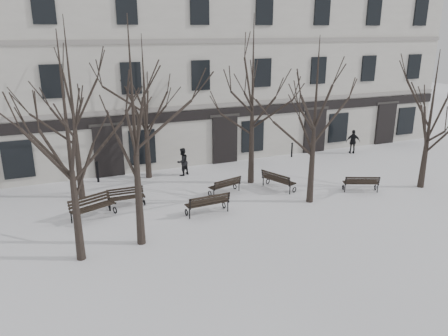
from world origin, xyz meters
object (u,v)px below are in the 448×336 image
bench_2 (361,183)px  bench_4 (225,185)px  tree_1 (133,108)px  tree_2 (316,102)px  bench_1 (208,203)px  bench_3 (126,197)px  bench_0 (92,206)px  tree_0 (66,124)px  tree_3 (432,104)px  bench_5 (278,180)px

bench_2 → bench_4: bearing=3.7°
tree_1 → tree_2: tree_1 is taller
bench_1 → bench_2: bearing=174.1°
tree_1 → tree_2: (8.41, 1.17, -0.47)m
tree_2 → bench_3: tree_2 is taller
bench_1 → bench_3: (-3.21, 2.35, -0.07)m
tree_2 → bench_2: size_ratio=4.22×
bench_0 → bench_4: bearing=-18.5°
bench_4 → tree_2: bearing=127.6°
tree_0 → tree_2: (10.68, 1.53, -0.16)m
tree_2 → tree_0: bearing=-171.8°
bench_3 → bench_4: bench_3 is taller
bench_0 → bench_3: 1.80m
tree_1 → tree_3: size_ratio=1.20×
tree_2 → bench_1: 6.63m
tree_1 → bench_3: 6.26m
bench_1 → bench_2: 8.21m
bench_2 → bench_5: size_ratio=0.93×
tree_0 → tree_2: size_ratio=1.03×
tree_0 → tree_2: tree_0 is taller
tree_2 → bench_1: bearing=174.6°
bench_1 → bench_4: bench_1 is taller
bench_4 → bench_5: size_ratio=0.91×
tree_3 → bench_4: bearing=163.2°
bench_0 → bench_1: bearing=-40.7°
tree_0 → bench_5: size_ratio=4.06×
bench_3 → bench_5: bench_5 is taller
tree_0 → bench_0: bearing=77.1°
bench_1 → tree_2: bearing=170.9°
tree_0 → bench_5: bearing=19.7°
tree_1 → tree_2: 8.50m
bench_3 → bench_4: (4.91, -0.31, -0.00)m
tree_3 → bench_5: bearing=160.3°
bench_0 → bench_5: bearing=-22.5°
tree_0 → bench_3: bearing=60.9°
bench_2 → bench_5: (-3.76, 1.91, 0.03)m
tree_1 → bench_0: 5.90m
tree_0 → bench_3: size_ratio=4.62×
bench_2 → bench_3: size_ratio=1.06×
tree_2 → bench_5: tree_2 is taller
bench_0 → bench_4: size_ratio=1.16×
tree_1 → bench_0: size_ratio=4.08×
bench_4 → bench_5: bearing=155.4°
tree_3 → bench_5: (-7.14, 2.55, -3.87)m
bench_0 → bench_4: 6.54m
bench_3 → bench_5: 7.70m
tree_1 → bench_4: bearing=36.1°
tree_2 → tree_3: 6.58m
tree_1 → bench_1: (3.36, 1.64, -4.74)m
tree_3 → tree_1: bearing=-177.3°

